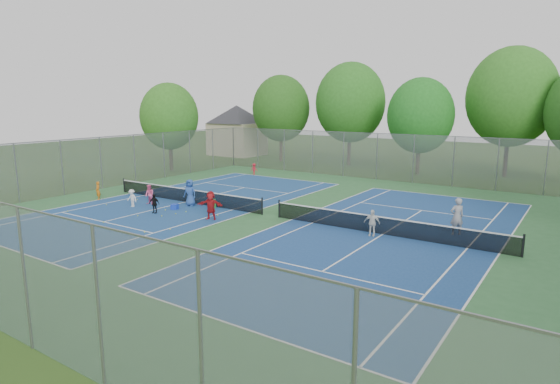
# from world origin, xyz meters

# --- Properties ---
(ground) EXTENTS (120.00, 120.00, 0.00)m
(ground) POSITION_xyz_m (0.00, 0.00, 0.00)
(ground) COLOR #2A4A17
(ground) RESTS_ON ground
(court_pad) EXTENTS (32.00, 32.00, 0.01)m
(court_pad) POSITION_xyz_m (0.00, 0.00, 0.01)
(court_pad) COLOR #2E6235
(court_pad) RESTS_ON ground
(court_left) EXTENTS (10.97, 23.77, 0.01)m
(court_left) POSITION_xyz_m (-7.00, 0.00, 0.02)
(court_left) COLOR navy
(court_left) RESTS_ON court_pad
(court_right) EXTENTS (10.97, 23.77, 0.01)m
(court_right) POSITION_xyz_m (7.00, 0.00, 0.02)
(court_right) COLOR navy
(court_right) RESTS_ON court_pad
(net_left) EXTENTS (12.87, 0.10, 0.91)m
(net_left) POSITION_xyz_m (-7.00, 0.00, 0.46)
(net_left) COLOR black
(net_left) RESTS_ON ground
(net_right) EXTENTS (12.87, 0.10, 0.91)m
(net_right) POSITION_xyz_m (7.00, 0.00, 0.46)
(net_right) COLOR black
(net_right) RESTS_ON ground
(fence_north) EXTENTS (32.00, 0.10, 4.00)m
(fence_north) POSITION_xyz_m (0.00, 16.00, 2.00)
(fence_north) COLOR gray
(fence_north) RESTS_ON ground
(fence_west) EXTENTS (0.10, 32.00, 4.00)m
(fence_west) POSITION_xyz_m (-16.00, 0.00, 2.00)
(fence_west) COLOR gray
(fence_west) RESTS_ON ground
(house) EXTENTS (11.03, 11.03, 7.30)m
(house) POSITION_xyz_m (-22.00, 24.00, 4.21)
(house) COLOR #B7A88C
(house) RESTS_ON ground
(tree_nw) EXTENTS (6.40, 6.40, 9.58)m
(tree_nw) POSITION_xyz_m (-14.00, 22.00, 5.89)
(tree_nw) COLOR #443326
(tree_nw) RESTS_ON ground
(tree_nl) EXTENTS (7.20, 7.20, 10.69)m
(tree_nl) POSITION_xyz_m (-6.00, 23.00, 6.54)
(tree_nl) COLOR #443326
(tree_nl) RESTS_ON ground
(tree_nc) EXTENTS (6.00, 6.00, 8.85)m
(tree_nc) POSITION_xyz_m (2.00, 21.00, 5.39)
(tree_nc) COLOR #443326
(tree_nc) RESTS_ON ground
(tree_nr) EXTENTS (7.60, 7.60, 11.42)m
(tree_nr) POSITION_xyz_m (9.00, 24.00, 7.04)
(tree_nr) COLOR #443326
(tree_nr) RESTS_ON ground
(tree_side_w) EXTENTS (5.60, 5.60, 8.47)m
(tree_side_w) POSITION_xyz_m (-19.00, 10.00, 5.24)
(tree_side_w) COLOR #443326
(tree_side_w) RESTS_ON ground
(ball_crate) EXTENTS (0.51, 0.51, 0.34)m
(ball_crate) POSITION_xyz_m (-6.02, -1.92, 0.17)
(ball_crate) COLOR #1838B8
(ball_crate) RESTS_ON ground
(ball_hopper) EXTENTS (0.37, 0.37, 0.58)m
(ball_hopper) POSITION_xyz_m (-4.26, -0.33, 0.29)
(ball_hopper) COLOR green
(ball_hopper) RESTS_ON ground
(student_a) EXTENTS (0.54, 0.44, 1.28)m
(student_a) POSITION_xyz_m (-12.54, -2.81, 0.64)
(student_a) COLOR orange
(student_a) RESTS_ON ground
(student_b) EXTENTS (0.66, 0.53, 1.31)m
(student_b) POSITION_xyz_m (-8.46, -1.81, 0.66)
(student_b) COLOR pink
(student_b) RESTS_ON ground
(student_c) EXTENTS (0.78, 0.50, 1.15)m
(student_c) POSITION_xyz_m (-8.81, -2.95, 0.57)
(student_c) COLOR white
(student_c) RESTS_ON ground
(student_d) EXTENTS (0.76, 0.48, 1.20)m
(student_d) POSITION_xyz_m (-6.27, -3.33, 0.60)
(student_d) COLOR black
(student_d) RESTS_ON ground
(student_e) EXTENTS (0.95, 0.73, 1.74)m
(student_e) POSITION_xyz_m (-5.97, -0.60, 0.87)
(student_e) COLOR #294D96
(student_e) RESTS_ON ground
(student_f) EXTENTS (1.63, 0.96, 1.67)m
(student_f) POSITION_xyz_m (-2.38, -2.58, 0.84)
(student_f) COLOR #A9181D
(student_f) RESTS_ON ground
(child_far_baseline) EXTENTS (0.72, 0.47, 1.05)m
(child_far_baseline) POSITION_xyz_m (-10.41, 12.19, 0.53)
(child_far_baseline) COLOR red
(child_far_baseline) RESTS_ON ground
(instructor) EXTENTS (0.84, 0.81, 1.93)m
(instructor) POSITION_xyz_m (10.10, 2.00, 0.97)
(instructor) COLOR gray
(instructor) RESTS_ON ground
(teen_court_b) EXTENTS (0.85, 0.49, 1.36)m
(teen_court_b) POSITION_xyz_m (6.60, -0.52, 0.68)
(teen_court_b) COLOR silver
(teen_court_b) RESTS_ON ground
(tennis_ball_0) EXTENTS (0.07, 0.07, 0.07)m
(tennis_ball_0) POSITION_xyz_m (-6.25, -2.50, 0.03)
(tennis_ball_0) COLOR #C1E635
(tennis_ball_0) RESTS_ON ground
(tennis_ball_1) EXTENTS (0.07, 0.07, 0.07)m
(tennis_ball_1) POSITION_xyz_m (-4.98, -2.84, 0.03)
(tennis_ball_1) COLOR #ADC32D
(tennis_ball_1) RESTS_ON ground
(tennis_ball_2) EXTENTS (0.07, 0.07, 0.07)m
(tennis_ball_2) POSITION_xyz_m (-2.64, -1.70, 0.03)
(tennis_ball_2) COLOR #C6EA36
(tennis_ball_2) RESTS_ON ground
(tennis_ball_3) EXTENTS (0.07, 0.07, 0.07)m
(tennis_ball_3) POSITION_xyz_m (-11.00, -6.08, 0.03)
(tennis_ball_3) COLOR #C3DF34
(tennis_ball_3) RESTS_ON ground
(tennis_ball_4) EXTENTS (0.07, 0.07, 0.07)m
(tennis_ball_4) POSITION_xyz_m (-5.24, -3.71, 0.03)
(tennis_ball_4) COLOR gold
(tennis_ball_4) RESTS_ON ground
(tennis_ball_5) EXTENTS (0.07, 0.07, 0.07)m
(tennis_ball_5) POSITION_xyz_m (-2.65, -5.46, 0.03)
(tennis_ball_5) COLOR #C5DD33
(tennis_ball_5) RESTS_ON ground
(tennis_ball_6) EXTENTS (0.07, 0.07, 0.07)m
(tennis_ball_6) POSITION_xyz_m (-10.56, -3.62, 0.03)
(tennis_ball_6) COLOR #C9DC33
(tennis_ball_6) RESTS_ON ground
(tennis_ball_7) EXTENTS (0.07, 0.07, 0.07)m
(tennis_ball_7) POSITION_xyz_m (-6.48, -4.44, 0.03)
(tennis_ball_7) COLOR #C6D732
(tennis_ball_7) RESTS_ON ground
(tennis_ball_8) EXTENTS (0.07, 0.07, 0.07)m
(tennis_ball_8) POSITION_xyz_m (-10.25, -1.40, 0.03)
(tennis_ball_8) COLOR #BDCE30
(tennis_ball_8) RESTS_ON ground
(tennis_ball_9) EXTENTS (0.07, 0.07, 0.07)m
(tennis_ball_9) POSITION_xyz_m (-4.84, -2.11, 0.03)
(tennis_ball_9) COLOR #B4DC33
(tennis_ball_9) RESTS_ON ground
(tennis_ball_10) EXTENTS (0.07, 0.07, 0.07)m
(tennis_ball_10) POSITION_xyz_m (-3.35, -6.57, 0.03)
(tennis_ball_10) COLOR #F1F338
(tennis_ball_10) RESTS_ON ground
(tennis_ball_11) EXTENTS (0.07, 0.07, 0.07)m
(tennis_ball_11) POSITION_xyz_m (-6.85, -6.52, 0.03)
(tennis_ball_11) COLOR #C0DB33
(tennis_ball_11) RESTS_ON ground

